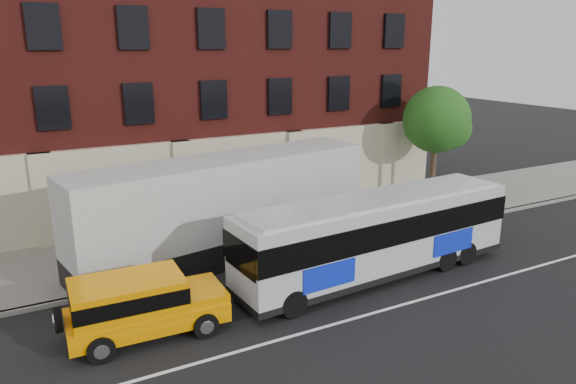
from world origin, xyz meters
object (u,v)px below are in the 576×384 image
city_bus (377,233)px  shipping_container (225,209)px  yellow_suv (139,303)px  street_tree (437,122)px

city_bus → shipping_container: shipping_container is taller
shipping_container → yellow_suv: bearing=-135.4°
yellow_suv → shipping_container: 6.48m
street_tree → city_bus: bearing=-143.4°
street_tree → yellow_suv: bearing=-159.1°
yellow_suv → shipping_container: bearing=44.6°
street_tree → shipping_container: bearing=-170.2°
city_bus → yellow_suv: city_bus is taller
street_tree → yellow_suv: street_tree is taller
street_tree → city_bus: 11.44m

